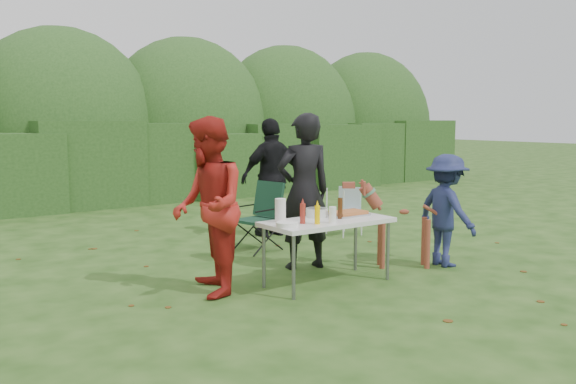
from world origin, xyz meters
TOP-DOWN VIEW (x-y plane):
  - ground at (0.00, 0.00)m, footprint 80.00×80.00m
  - hedge_row at (0.00, 8.00)m, footprint 22.00×1.40m
  - shrub_backdrop at (0.00, 9.60)m, footprint 20.00×2.60m
  - folding_table at (0.28, 0.21)m, footprint 1.50×0.70m
  - person_cook at (0.51, 0.96)m, footprint 0.80×0.62m
  - person_red_jacket at (-1.02, 0.61)m, footprint 0.99×1.11m
  - person_black_puffy at (1.38, 2.95)m, footprint 1.12×0.50m
  - child at (2.05, -0.00)m, footprint 0.63×0.98m
  - dog at (1.57, 0.26)m, footprint 1.18×1.02m
  - camping_chair at (0.60, 2.16)m, footprint 0.73×0.73m
  - lawn_chair at (2.37, 2.34)m, footprint 0.59×0.59m
  - food_tray at (0.66, 0.28)m, footprint 0.45×0.30m
  - focaccia_bread at (0.66, 0.28)m, footprint 0.40×0.26m
  - mustard_bottle at (0.00, 0.05)m, footprint 0.06×0.06m
  - ketchup_bottle at (-0.11, 0.16)m, footprint 0.06×0.06m
  - beer_bottle at (0.43, 0.18)m, footprint 0.06×0.06m
  - paper_towel_roll at (-0.25, 0.39)m, footprint 0.12×0.12m
  - cup_stack at (0.18, -0.00)m, footprint 0.08×0.08m
  - pasta_bowl at (0.30, 0.44)m, footprint 0.26×0.26m
  - plate_stack at (-0.36, 0.10)m, footprint 0.24×0.24m

SIDE VIEW (x-z plane):
  - ground at x=0.00m, z-range 0.00..0.00m
  - lawn_chair at x=2.37m, z-range 0.00..0.77m
  - camping_chair at x=0.60m, z-range 0.00..0.98m
  - dog at x=1.57m, z-range 0.00..1.07m
  - folding_table at x=0.28m, z-range 0.32..1.06m
  - child at x=2.05m, z-range 0.00..1.43m
  - food_tray at x=0.66m, z-range 0.74..0.76m
  - plate_stack at x=-0.36m, z-range 0.74..0.79m
  - focaccia_bread at x=0.66m, z-range 0.76..0.80m
  - pasta_bowl at x=0.30m, z-range 0.74..0.84m
  - cup_stack at x=0.18m, z-range 0.74..0.92m
  - mustard_bottle at x=0.00m, z-range 0.74..0.94m
  - hedge_row at x=0.00m, z-range 0.00..1.70m
  - ketchup_bottle at x=-0.11m, z-range 0.74..0.96m
  - beer_bottle at x=0.43m, z-range 0.74..0.98m
  - paper_towel_roll at x=-0.25m, z-range 0.74..1.00m
  - person_black_puffy at x=1.38m, z-range 0.00..1.88m
  - person_red_jacket at x=-1.02m, z-range 0.00..1.90m
  - person_cook at x=0.51m, z-range 0.00..1.94m
  - shrub_backdrop at x=0.00m, z-range 0.00..3.20m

